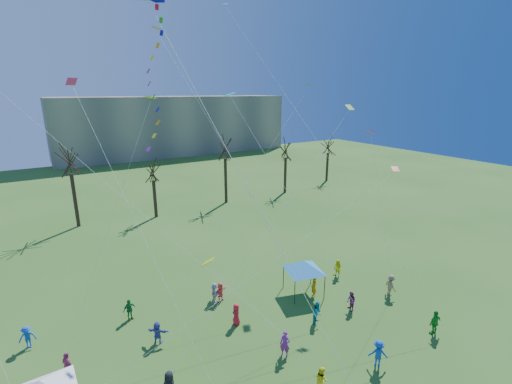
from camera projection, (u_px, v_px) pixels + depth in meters
distant_building at (175, 125)px, 95.29m from camera, size 60.00×14.00×15.00m
bare_tree_row at (155, 166)px, 47.65m from camera, size 70.50×7.36×10.63m
big_box_kite at (160, 81)px, 16.67m from camera, size 4.21×5.16×21.39m
canopy_tent_blue at (304, 266)px, 29.45m from camera, size 3.85×3.85×3.01m
festival_crowd at (243, 334)px, 23.77m from camera, size 26.76×14.39×1.85m
small_kites_aloft at (228, 130)px, 24.29m from camera, size 29.07×17.32×32.29m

